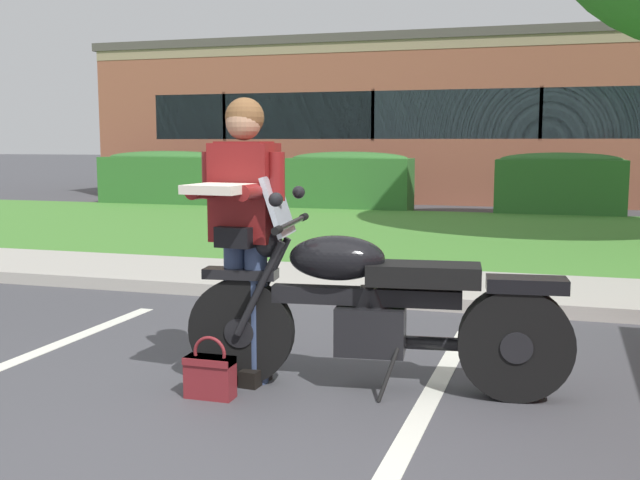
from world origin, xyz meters
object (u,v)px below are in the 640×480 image
Objects in this scene: handbag at (210,373)px; hedge_center_right at (560,183)px; rider_person at (243,217)px; hedge_left at (169,177)px; motorcycle at (388,309)px; hedge_center_left at (349,180)px; brick_building at (542,122)px.

hedge_center_right reaches higher than handbag.
rider_person is 0.54× the size of hedge_left.
hedge_center_right is (1.97, 11.30, -0.36)m from rider_person.
motorcycle is 0.71× the size of hedge_left.
handbag is 11.81m from hedge_center_right.
rider_person is 0.92m from handbag.
hedge_left is at bearing 119.03° from handbag.
hedge_left and hedge_center_left have the same top height.
rider_person is at bearing -78.59° from hedge_center_left.
hedge_left is at bearing 180.00° from hedge_center_left.
motorcycle is at bearing -95.67° from hedge_center_right.
rider_person is (-0.86, -0.09, 0.52)m from motorcycle.
hedge_left is (-6.53, 11.30, -0.36)m from rider_person.
rider_person is 0.64× the size of hedge_center_left.
brick_building is (8.09, 6.04, 1.32)m from hedge_left.
rider_person is 11.48m from hedge_center_right.
hedge_left and hedge_center_right have the same top height.
handbag is at bearing -100.02° from hedge_center_right.
handbag is 0.14× the size of hedge_center_left.
hedge_center_left is at bearing 180.00° from hedge_center_right.
hedge_left is at bearing 120.03° from rider_person.
handbag is (-0.08, -0.32, -0.86)m from rider_person.
hedge_left is 8.50m from hedge_center_right.
hedge_center_left is 7.28m from brick_building.
hedge_center_right is at bearing 0.00° from hedge_center_left.
motorcycle is 11.27m from hedge_center_right.
handbag is at bearing -79.29° from hedge_center_left.
hedge_left is 10.18m from brick_building.
hedge_left is at bearing 180.00° from hedge_center_right.
brick_building reaches higher than handbag.
handbag is 13.30m from hedge_left.
handbag is at bearing -104.66° from rider_person.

